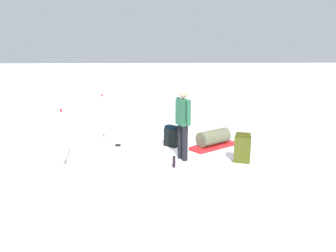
% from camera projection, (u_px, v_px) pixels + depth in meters
% --- Properties ---
extents(ground_plane, '(80.00, 80.00, 0.00)m').
position_uv_depth(ground_plane, '(168.00, 153.00, 8.73)').
color(ground_plane, white).
extents(skier_standing, '(0.52, 0.35, 1.70)m').
position_uv_depth(skier_standing, '(183.00, 120.00, 8.02)').
color(skier_standing, black).
rests_on(skier_standing, ground_plane).
extents(ski_pair_near, '(0.79, 1.66, 0.05)m').
position_uv_depth(ski_pair_near, '(183.00, 135.00, 10.33)').
color(ski_pair_near, silver).
rests_on(ski_pair_near, ground_plane).
extents(ski_pair_far, '(0.26, 1.79, 0.05)m').
position_uv_depth(ski_pair_far, '(118.00, 146.00, 9.25)').
color(ski_pair_far, silver).
rests_on(ski_pair_far, ground_plane).
extents(backpack_large_dark, '(0.34, 0.43, 0.70)m').
position_uv_depth(backpack_large_dark, '(242.00, 148.00, 7.97)').
color(backpack_large_dark, '#3F4312').
rests_on(backpack_large_dark, ground_plane).
extents(backpack_bright, '(0.39, 0.42, 0.57)m').
position_uv_depth(backpack_bright, '(171.00, 136.00, 9.22)').
color(backpack_bright, black).
rests_on(backpack_bright, ground_plane).
extents(ski_poles_planted_near, '(0.23, 0.12, 1.29)m').
position_uv_depth(ski_poles_planted_near, '(63.00, 134.00, 7.75)').
color(ski_poles_planted_near, '#B2B7C5').
rests_on(ski_poles_planted_near, ground_plane).
extents(ski_poles_planted_far, '(0.20, 0.11, 1.28)m').
position_uv_depth(ski_poles_planted_far, '(103.00, 114.00, 10.01)').
color(ski_poles_planted_far, '#B8B1C6').
rests_on(ski_poles_planted_far, ground_plane).
extents(gear_sled, '(1.14, 1.35, 0.49)m').
position_uv_depth(gear_sled, '(213.00, 140.00, 9.10)').
color(gear_sled, red).
rests_on(gear_sled, ground_plane).
extents(thermos_bottle, '(0.07, 0.07, 0.26)m').
position_uv_depth(thermos_bottle, '(174.00, 162.00, 7.67)').
color(thermos_bottle, black).
rests_on(thermos_bottle, ground_plane).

